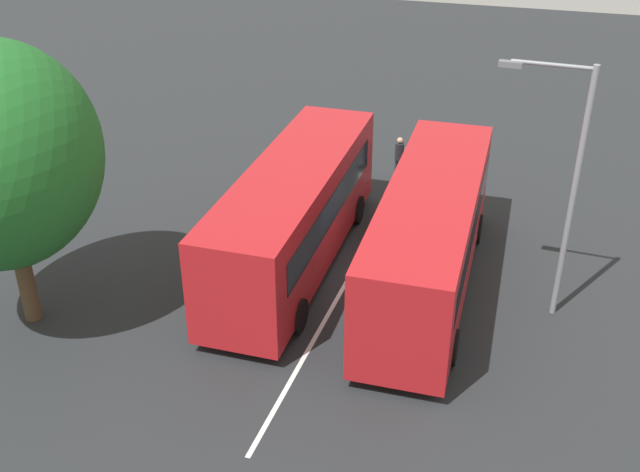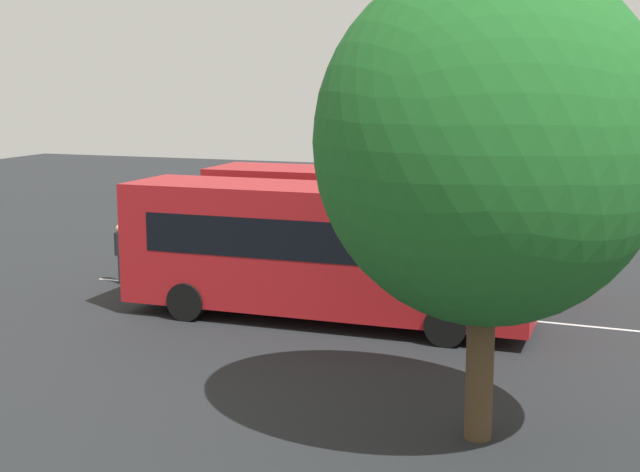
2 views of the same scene
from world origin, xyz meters
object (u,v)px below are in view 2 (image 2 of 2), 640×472
bus_far_left (380,223)px  pedestrian (120,249)px  street_lamp (417,135)px  bus_center_left (325,248)px  depot_tree (487,144)px

bus_far_left → pedestrian: bearing=16.8°
bus_far_left → street_lamp: bearing=-94.4°
bus_center_left → pedestrian: 6.99m
bus_far_left → pedestrian: size_ratio=5.89×
pedestrian → street_lamp: size_ratio=0.24×
bus_center_left → street_lamp: street_lamp is taller
bus_far_left → pedestrian: bus_far_left is taller
bus_center_left → bus_far_left: bearing=-92.9°
bus_center_left → pedestrian: (6.71, -1.78, -0.77)m
bus_far_left → bus_center_left: 3.99m
bus_center_left → depot_tree: depot_tree is taller
bus_far_left → bus_center_left: (0.20, 3.98, 0.00)m
street_lamp → bus_center_left: bearing=0.0°
pedestrian → street_lamp: bearing=16.2°
bus_center_left → pedestrian: bus_center_left is taller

